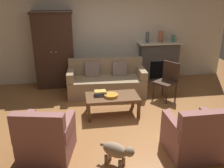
# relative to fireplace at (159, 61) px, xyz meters

# --- Properties ---
(ground_plane) EXTENTS (9.60, 9.60, 0.00)m
(ground_plane) POSITION_rel_fireplace_xyz_m (-1.55, -2.30, -0.57)
(ground_plane) COLOR #9E6638
(back_wall) EXTENTS (7.20, 0.10, 2.80)m
(back_wall) POSITION_rel_fireplace_xyz_m (-1.55, 0.25, 0.83)
(back_wall) COLOR silver
(back_wall) RESTS_ON ground
(fireplace) EXTENTS (1.26, 0.48, 1.12)m
(fireplace) POSITION_rel_fireplace_xyz_m (0.00, 0.00, 0.00)
(fireplace) COLOR #4C4947
(fireplace) RESTS_ON ground
(armoire) EXTENTS (1.06, 0.57, 2.00)m
(armoire) POSITION_rel_fireplace_xyz_m (-2.95, -0.08, 0.44)
(armoire) COLOR #382319
(armoire) RESTS_ON ground
(couch) EXTENTS (1.97, 0.96, 0.86)m
(couch) POSITION_rel_fireplace_xyz_m (-1.66, -0.84, -0.25)
(couch) COLOR #937A5B
(couch) RESTS_ON ground
(coffee_table) EXTENTS (1.10, 0.60, 0.42)m
(coffee_table) POSITION_rel_fireplace_xyz_m (-1.69, -2.00, -0.20)
(coffee_table) COLOR brown
(coffee_table) RESTS_ON ground
(fruit_bowl) EXTENTS (0.30, 0.30, 0.05)m
(fruit_bowl) POSITION_rel_fireplace_xyz_m (-1.72, -2.04, -0.12)
(fruit_bowl) COLOR orange
(fruit_bowl) RESTS_ON coffee_table
(book_stack) EXTENTS (0.26, 0.19, 0.10)m
(book_stack) POSITION_rel_fireplace_xyz_m (-1.93, -1.93, -0.10)
(book_stack) COLOR gray
(book_stack) RESTS_ON coffee_table
(mantel_vase_slate) EXTENTS (0.10, 0.10, 0.29)m
(mantel_vase_slate) POSITION_rel_fireplace_xyz_m (-0.38, -0.02, 0.70)
(mantel_vase_slate) COLOR #565B66
(mantel_vase_slate) RESTS_ON fireplace
(mantel_vase_terracotta) EXTENTS (0.14, 0.14, 0.31)m
(mantel_vase_terracotta) POSITION_rel_fireplace_xyz_m (-0.00, -0.02, 0.71)
(mantel_vase_terracotta) COLOR #A86042
(mantel_vase_terracotta) RESTS_ON fireplace
(mantel_vase_jade) EXTENTS (0.12, 0.12, 0.19)m
(mantel_vase_jade) POSITION_rel_fireplace_xyz_m (0.38, -0.02, 0.65)
(mantel_vase_jade) COLOR slate
(mantel_vase_jade) RESTS_ON fireplace
(armchair_near_left) EXTENTS (0.91, 0.91, 0.88)m
(armchair_near_left) POSITION_rel_fireplace_xyz_m (-2.92, -3.25, -0.25)
(armchair_near_left) COLOR #935B56
(armchair_near_left) RESTS_ON ground
(armchair_near_right) EXTENTS (0.78, 0.77, 0.88)m
(armchair_near_right) POSITION_rel_fireplace_xyz_m (-0.64, -3.55, -0.25)
(armchair_near_right) COLOR #935B56
(armchair_near_right) RESTS_ON ground
(side_chair_wooden) EXTENTS (0.61, 0.61, 0.90)m
(side_chair_wooden) POSITION_rel_fireplace_xyz_m (-0.24, -1.38, -0.06)
(side_chair_wooden) COLOR #382319
(side_chair_wooden) RESTS_ON ground
(dog) EXTENTS (0.48, 0.43, 0.39)m
(dog) POSITION_rel_fireplace_xyz_m (-1.87, -3.63, -0.32)
(dog) COLOR gray
(dog) RESTS_ON ground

